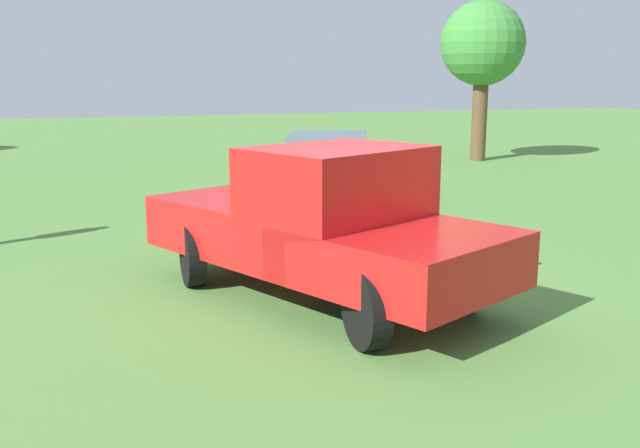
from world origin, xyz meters
name	(u,v)px	position (x,y,z in m)	size (l,w,h in m)	color
ground_plane	(342,289)	(0.00, 0.00, 0.00)	(80.00, 80.00, 0.00)	#54843D
pickup_truck	(327,221)	(-0.31, 0.32, 0.95)	(4.98, 3.66, 1.83)	black
sedan_near	(328,171)	(5.94, -2.03, 0.66)	(4.57, 3.36, 1.45)	black
tree_far_center	(483,46)	(11.27, -9.05, 3.52)	(2.58, 2.58, 4.88)	brown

